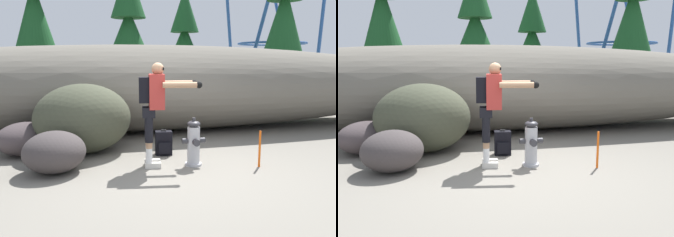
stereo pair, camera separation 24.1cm
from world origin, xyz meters
TOP-DOWN VIEW (x-y plane):
  - ground_plane at (0.00, 0.00)m, footprint 56.00×56.00m
  - dirt_embankment at (0.00, 3.54)m, footprint 17.27×3.20m
  - fire_hydrant at (0.30, 0.27)m, footprint 0.39×0.33m
  - utility_worker at (-0.33, 0.35)m, footprint 1.01×0.60m
  - spare_backpack at (-0.05, 1.03)m, footprint 0.32×0.31m
  - boulder_large at (-1.49, 1.51)m, footprint 2.03×1.78m
  - boulder_mid at (-2.52, 1.56)m, footprint 1.41×1.38m
  - boulder_small at (-1.91, 0.36)m, footprint 1.35×1.36m
  - pine_tree_left at (-3.17, 8.42)m, footprint 2.00×2.00m
  - pine_tree_center at (0.15, 8.59)m, footprint 2.03×2.03m
  - pine_tree_right at (2.88, 10.65)m, footprint 1.97×1.97m
  - pine_tree_far_right at (6.09, 7.74)m, footprint 2.08×2.08m
  - survey_stake at (1.32, -0.05)m, footprint 0.04×0.04m

SIDE VIEW (x-z plane):
  - ground_plane at x=0.00m, z-range -0.04..0.00m
  - spare_backpack at x=-0.05m, z-range -0.02..0.45m
  - survey_stake at x=1.32m, z-range 0.00..0.60m
  - boulder_mid at x=-2.52m, z-range 0.00..0.61m
  - boulder_small at x=-1.91m, z-range 0.00..0.65m
  - fire_hydrant at x=0.30m, z-range -0.03..0.77m
  - boulder_large at x=-1.49m, z-range 0.00..1.30m
  - dirt_embankment at x=0.00m, z-range 0.00..2.10m
  - utility_worker at x=-0.33m, z-range 0.23..1.92m
  - pine_tree_right at x=2.88m, z-range 0.17..5.10m
  - pine_tree_center at x=0.15m, z-range 0.30..5.60m
  - pine_tree_left at x=-3.17m, z-range 0.07..6.82m
  - pine_tree_far_right at x=6.09m, z-range 0.01..6.99m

